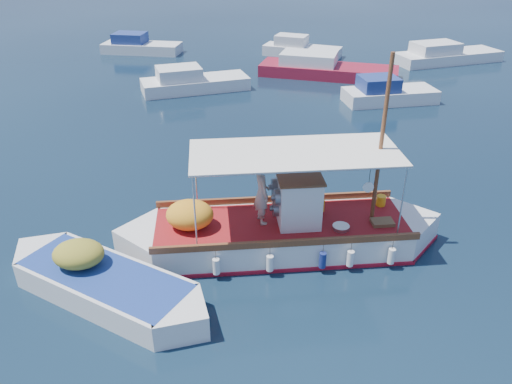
{
  "coord_description": "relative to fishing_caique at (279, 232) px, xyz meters",
  "views": [
    {
      "loc": [
        0.81,
        -14.62,
        9.7
      ],
      "look_at": [
        -0.42,
        0.0,
        1.72
      ],
      "focal_mm": 35.0,
      "sensor_mm": 36.0,
      "label": 1
    }
  ],
  "objects": [
    {
      "name": "bg_boat_far_w",
      "position": [
        -12.84,
        27.4,
        -0.1
      ],
      "size": [
        6.55,
        2.72,
        1.8
      ],
      "rotation": [
        0.0,
        0.0,
        -0.07
      ],
      "color": "silver",
      "rests_on": "ground"
    },
    {
      "name": "ground",
      "position": [
        -0.4,
        0.67,
        -0.6
      ],
      "size": [
        160.0,
        160.0,
        0.0
      ],
      "primitive_type": "plane",
      "color": "black",
      "rests_on": "ground"
    },
    {
      "name": "bg_boat_n",
      "position": [
        2.26,
        21.4,
        -0.1
      ],
      "size": [
        9.91,
        4.51,
        1.8
      ],
      "rotation": [
        0.0,
        0.0,
        -0.18
      ],
      "color": "maroon",
      "rests_on": "ground"
    },
    {
      "name": "dinghy",
      "position": [
        -4.98,
        -2.9,
        -0.22
      ],
      "size": [
        6.66,
        4.09,
        1.79
      ],
      "rotation": [
        0.0,
        0.0,
        -0.43
      ],
      "color": "white",
      "rests_on": "ground"
    },
    {
      "name": "fishing_caique",
      "position": [
        0.0,
        0.0,
        0.0
      ],
      "size": [
        10.77,
        4.32,
        6.68
      ],
      "rotation": [
        0.0,
        0.0,
        0.18
      ],
      "color": "white",
      "rests_on": "ground"
    },
    {
      "name": "bg_boat_ne",
      "position": [
        5.87,
        15.92,
        -0.1
      ],
      "size": [
        5.9,
        3.59,
        1.8
      ],
      "rotation": [
        0.0,
        0.0,
        0.27
      ],
      "color": "silver",
      "rests_on": "ground"
    },
    {
      "name": "bg_boat_far_n",
      "position": [
        0.51,
        27.44,
        -0.1
      ],
      "size": [
        6.52,
        3.58,
        1.8
      ],
      "rotation": [
        0.0,
        0.0,
        -0.27
      ],
      "color": "silver",
      "rests_on": "ground"
    },
    {
      "name": "bg_boat_nw",
      "position": [
        -6.38,
        17.27,
        -0.1
      ],
      "size": [
        7.2,
        4.89,
        1.8
      ],
      "rotation": [
        0.0,
        0.0,
        0.4
      ],
      "color": "silver",
      "rests_on": "ground"
    },
    {
      "name": "bg_boat_e",
      "position": [
        11.77,
        26.18,
        -0.1
      ],
      "size": [
        8.79,
        5.73,
        1.8
      ],
      "rotation": [
        0.0,
        0.0,
        0.41
      ],
      "color": "silver",
      "rests_on": "ground"
    }
  ]
}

